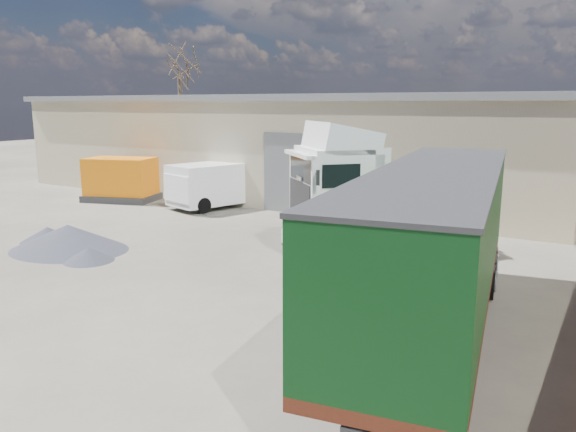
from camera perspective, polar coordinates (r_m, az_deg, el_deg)
The scene contains 8 objects.
ground at distance 16.27m, azimuth -10.17°, elevation -6.36°, with size 120.00×120.00×0.00m, color #2C2A24.
warehouse at distance 32.11m, azimuth 0.61°, elevation 7.38°, with size 30.60×12.60×5.42m.
bare_tree at distance 42.52m, azimuth -11.00°, elevation 15.26°, with size 4.00×4.00×9.60m.
tractor_unit at distance 18.05m, azimuth 7.22°, elevation 1.50°, with size 6.18×6.33×4.37m.
box_trailer at distance 12.00m, azimuth 14.78°, elevation -2.01°, with size 4.03×11.13×3.62m.
panel_van at distance 27.18m, azimuth -7.06°, elevation 3.23°, with size 3.44×5.53×2.11m.
orange_skip at distance 29.88m, azimuth -16.60°, elevation 3.32°, with size 4.02×3.19×2.19m.
gravel_heap at distance 20.53m, azimuth -21.52°, elevation -2.08°, with size 5.44×4.91×0.88m.
Camera 1 is at (10.37, -11.54, 4.91)m, focal length 35.00 mm.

